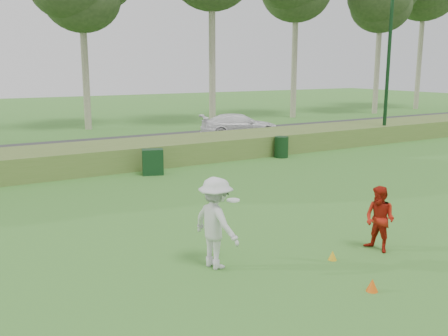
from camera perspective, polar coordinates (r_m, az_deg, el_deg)
ground at (r=10.71m, az=11.14°, el=-10.59°), size 120.00×120.00×0.00m
reed_strip at (r=20.77m, az=-11.30°, el=1.54°), size 80.00×3.00×0.90m
park_road at (r=25.55m, az=-15.00°, el=2.27°), size 80.00×6.00×0.06m
lamp_post at (r=27.69m, az=18.47°, el=14.33°), size 0.70×0.70×8.18m
player_white at (r=10.01m, az=-0.92°, el=-6.28°), size 0.99×1.31×1.86m
player_red at (r=11.44m, az=17.37°, el=-5.60°), size 0.64×0.78×1.45m
cone_orange at (r=9.63m, az=16.58°, el=-12.70°), size 0.22×0.22×0.24m
cone_yellow at (r=10.87m, az=12.30°, el=-9.73°), size 0.18×0.18×0.20m
utility_cabinet at (r=18.79m, az=-8.15°, el=0.69°), size 0.88×0.71×0.96m
trash_bin at (r=22.28m, az=6.57°, el=2.40°), size 0.75×0.75×0.93m
car_right at (r=28.21m, az=1.81°, el=4.90°), size 4.78×3.15×1.29m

